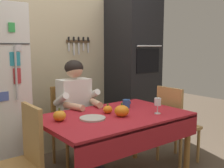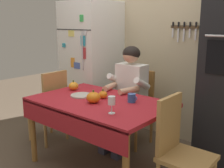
{
  "view_description": "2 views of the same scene",
  "coord_description": "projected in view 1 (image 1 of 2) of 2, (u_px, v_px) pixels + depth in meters",
  "views": [
    {
      "loc": [
        -1.58,
        -1.9,
        1.4
      ],
      "look_at": [
        0.03,
        0.18,
        1.03
      ],
      "focal_mm": 43.32,
      "sensor_mm": 36.0,
      "label": 1
    },
    {
      "loc": [
        1.83,
        -1.86,
        1.53
      ],
      "look_at": [
        0.07,
        0.22,
        0.9
      ],
      "focal_mm": 43.78,
      "sensor_mm": 36.0,
      "label": 2
    }
  ],
  "objects": [
    {
      "name": "back_wall_assembly",
      "position": [
        59.0,
        54.0,
        3.55
      ],
      "size": [
        3.7,
        0.13,
        2.6
      ],
      "color": "#BCAD89",
      "rests_on": "ground"
    },
    {
      "name": "wall_oven",
      "position": [
        133.0,
        70.0,
        3.92
      ],
      "size": [
        0.6,
        0.64,
        2.1
      ],
      "color": "black",
      "rests_on": "ground"
    },
    {
      "name": "dining_table",
      "position": [
        116.0,
        123.0,
        2.61
      ],
      "size": [
        1.4,
        0.9,
        0.74
      ],
      "color": "#9E6B33",
      "rests_on": "ground"
    },
    {
      "name": "chair_behind_person",
      "position": [
        70.0,
        121.0,
        3.21
      ],
      "size": [
        0.4,
        0.4,
        0.93
      ],
      "color": "#9E6B33",
      "rests_on": "ground"
    },
    {
      "name": "seated_person",
      "position": [
        77.0,
        105.0,
        3.03
      ],
      "size": [
        0.47,
        0.55,
        1.25
      ],
      "color": "#38384C",
      "rests_on": "ground"
    },
    {
      "name": "chair_right_side",
      "position": [
        174.0,
        122.0,
        3.19
      ],
      "size": [
        0.4,
        0.4,
        0.93
      ],
      "color": "tan",
      "rests_on": "ground"
    },
    {
      "name": "chair_left_side",
      "position": [
        21.0,
        158.0,
        2.15
      ],
      "size": [
        0.4,
        0.4,
        0.93
      ],
      "color": "tan",
      "rests_on": "ground"
    },
    {
      "name": "coffee_mug",
      "position": [
        126.0,
        104.0,
        2.91
      ],
      "size": [
        0.11,
        0.08,
        0.09
      ],
      "color": "#2D569E",
      "rests_on": "dining_table"
    },
    {
      "name": "wine_glass",
      "position": [
        158.0,
        103.0,
        2.64
      ],
      "size": [
        0.07,
        0.07,
        0.16
      ],
      "color": "white",
      "rests_on": "dining_table"
    },
    {
      "name": "pumpkin_large",
      "position": [
        60.0,
        116.0,
        2.39
      ],
      "size": [
        0.11,
        0.11,
        0.12
      ],
      "color": "orange",
      "rests_on": "dining_table"
    },
    {
      "name": "pumpkin_medium",
      "position": [
        108.0,
        109.0,
        2.66
      ],
      "size": [
        0.09,
        0.09,
        0.1
      ],
      "color": "orange",
      "rests_on": "dining_table"
    },
    {
      "name": "pumpkin_small",
      "position": [
        122.0,
        111.0,
        2.54
      ],
      "size": [
        0.14,
        0.14,
        0.13
      ],
      "color": "orange",
      "rests_on": "dining_table"
    },
    {
      "name": "serving_tray",
      "position": [
        93.0,
        118.0,
        2.46
      ],
      "size": [
        0.24,
        0.24,
        0.02
      ],
      "primitive_type": "cylinder",
      "color": "#B7B2A8",
      "rests_on": "dining_table"
    }
  ]
}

